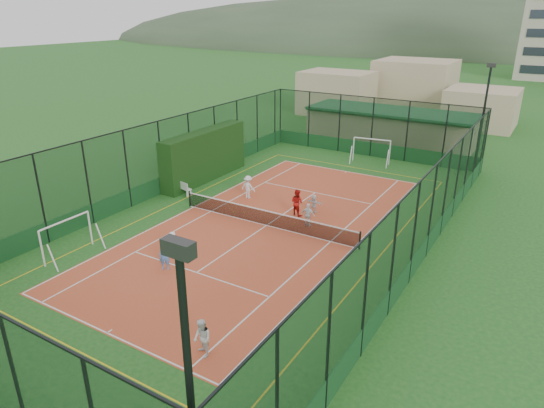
{
  "coord_description": "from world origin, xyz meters",
  "views": [
    {
      "loc": [
        13.69,
        -21.98,
        11.82
      ],
      "look_at": [
        0.06,
        0.53,
        1.2
      ],
      "focal_mm": 32.0,
      "sensor_mm": 36.0,
      "label": 1
    }
  ],
  "objects_px": {
    "white_bench": "(182,187)",
    "child_far_back": "(314,203)",
    "child_near_mid": "(165,256)",
    "futsal_goal_near": "(67,238)",
    "child_far_right": "(308,215)",
    "futsal_goal_far": "(371,151)",
    "child_near_left": "(173,244)",
    "child_far_left": "(248,187)",
    "child_near_right": "(202,338)",
    "coach": "(297,202)",
    "floodlight_ne": "(482,121)",
    "clubhouse": "(390,127)"
  },
  "relations": [
    {
      "from": "child_far_left",
      "to": "coach",
      "type": "bearing_deg",
      "value": 166.27
    },
    {
      "from": "floodlight_ne",
      "to": "child_near_left",
      "type": "relative_size",
      "value": 6.05
    },
    {
      "from": "floodlight_ne",
      "to": "child_near_left",
      "type": "xyz_separation_m",
      "value": [
        -10.67,
        -22.29,
        -3.43
      ]
    },
    {
      "from": "clubhouse",
      "to": "futsal_goal_far",
      "type": "relative_size",
      "value": 4.91
    },
    {
      "from": "futsal_goal_near",
      "to": "child_near_left",
      "type": "xyz_separation_m",
      "value": [
        4.72,
        2.67,
        -0.27
      ]
    },
    {
      "from": "child_near_left",
      "to": "child_far_left",
      "type": "xyz_separation_m",
      "value": [
        -1.33,
        8.87,
        0.1
      ]
    },
    {
      "from": "child_far_left",
      "to": "futsal_goal_near",
      "type": "bearing_deg",
      "value": 71.37
    },
    {
      "from": "floodlight_ne",
      "to": "child_near_mid",
      "type": "height_order",
      "value": "floodlight_ne"
    },
    {
      "from": "futsal_goal_far",
      "to": "child_near_right",
      "type": "height_order",
      "value": "futsal_goal_far"
    },
    {
      "from": "floodlight_ne",
      "to": "child_far_right",
      "type": "xyz_separation_m",
      "value": [
        -6.49,
        -15.4,
        -3.41
      ]
    },
    {
      "from": "futsal_goal_near",
      "to": "child_far_right",
      "type": "relative_size",
      "value": 2.11
    },
    {
      "from": "child_near_left",
      "to": "coach",
      "type": "distance_m",
      "value": 8.51
    },
    {
      "from": "child_near_right",
      "to": "coach",
      "type": "distance_m",
      "value": 13.71
    },
    {
      "from": "futsal_goal_far",
      "to": "child_near_left",
      "type": "xyz_separation_m",
      "value": [
        -2.82,
        -20.82,
        -0.31
      ]
    },
    {
      "from": "child_near_left",
      "to": "child_far_right",
      "type": "distance_m",
      "value": 8.06
    },
    {
      "from": "white_bench",
      "to": "child_near_mid",
      "type": "xyz_separation_m",
      "value": [
        6.27,
        -8.42,
        0.23
      ]
    },
    {
      "from": "clubhouse",
      "to": "futsal_goal_near",
      "type": "xyz_separation_m",
      "value": [
        -6.8,
        -30.36,
        -0.62
      ]
    },
    {
      "from": "futsal_goal_near",
      "to": "child_near_left",
      "type": "relative_size",
      "value": 2.18
    },
    {
      "from": "child_near_left",
      "to": "child_far_right",
      "type": "bearing_deg",
      "value": 18.98
    },
    {
      "from": "futsal_goal_near",
      "to": "child_far_left",
      "type": "bearing_deg",
      "value": -16.03
    },
    {
      "from": "futsal_goal_near",
      "to": "child_near_left",
      "type": "height_order",
      "value": "futsal_goal_near"
    },
    {
      "from": "child_near_mid",
      "to": "child_far_right",
      "type": "distance_m",
      "value": 8.88
    },
    {
      "from": "child_near_left",
      "to": "child_far_left",
      "type": "height_order",
      "value": "child_far_left"
    },
    {
      "from": "white_bench",
      "to": "futsal_goal_near",
      "type": "distance_m",
      "value": 9.94
    },
    {
      "from": "child_far_right",
      "to": "coach",
      "type": "height_order",
      "value": "coach"
    },
    {
      "from": "clubhouse",
      "to": "child_near_left",
      "type": "relative_size",
      "value": 11.16
    },
    {
      "from": "child_far_back",
      "to": "futsal_goal_far",
      "type": "bearing_deg",
      "value": -84.51
    },
    {
      "from": "coach",
      "to": "child_far_right",
      "type": "bearing_deg",
      "value": 152.67
    },
    {
      "from": "child_far_right",
      "to": "child_near_mid",
      "type": "bearing_deg",
      "value": 61.92
    },
    {
      "from": "floodlight_ne",
      "to": "coach",
      "type": "distance_m",
      "value": 16.61
    },
    {
      "from": "futsal_goal_near",
      "to": "child_near_mid",
      "type": "relative_size",
      "value": 2.05
    },
    {
      "from": "child_near_mid",
      "to": "child_far_back",
      "type": "xyz_separation_m",
      "value": [
        2.98,
        10.16,
        -0.15
      ]
    },
    {
      "from": "child_near_left",
      "to": "child_near_mid",
      "type": "relative_size",
      "value": 0.94
    },
    {
      "from": "white_bench",
      "to": "child_far_back",
      "type": "xyz_separation_m",
      "value": [
        9.25,
        1.74,
        0.08
      ]
    },
    {
      "from": "futsal_goal_far",
      "to": "coach",
      "type": "distance_m",
      "value": 12.8
    },
    {
      "from": "child_near_right",
      "to": "child_far_back",
      "type": "height_order",
      "value": "child_near_right"
    },
    {
      "from": "child_far_left",
      "to": "child_far_back",
      "type": "bearing_deg",
      "value": 178.71
    },
    {
      "from": "child_near_left",
      "to": "child_near_mid",
      "type": "height_order",
      "value": "child_near_mid"
    },
    {
      "from": "coach",
      "to": "child_near_right",
      "type": "bearing_deg",
      "value": 116.58
    },
    {
      "from": "child_near_right",
      "to": "child_far_left",
      "type": "xyz_separation_m",
      "value": [
        -7.48,
        14.15,
        0.03
      ]
    },
    {
      "from": "clubhouse",
      "to": "futsal_goal_far",
      "type": "distance_m",
      "value": 6.93
    },
    {
      "from": "child_near_left",
      "to": "child_far_back",
      "type": "relative_size",
      "value": 1.19
    },
    {
      "from": "child_near_left",
      "to": "child_far_left",
      "type": "bearing_deg",
      "value": 58.81
    },
    {
      "from": "clubhouse",
      "to": "futsal_goal_near",
      "type": "bearing_deg",
      "value": -102.62
    },
    {
      "from": "white_bench",
      "to": "child_far_right",
      "type": "xyz_separation_m",
      "value": [
        9.91,
        -0.33,
        0.21
      ]
    },
    {
      "from": "floodlight_ne",
      "to": "clubhouse",
      "type": "relative_size",
      "value": 0.54
    },
    {
      "from": "futsal_goal_near",
      "to": "child_near_right",
      "type": "height_order",
      "value": "futsal_goal_near"
    },
    {
      "from": "coach",
      "to": "white_bench",
      "type": "bearing_deg",
      "value": 17.99
    },
    {
      "from": "white_bench",
      "to": "child_near_left",
      "type": "distance_m",
      "value": 9.21
    },
    {
      "from": "child_near_right",
      "to": "child_far_right",
      "type": "relative_size",
      "value": 1.07
    }
  ]
}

